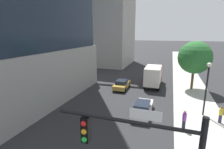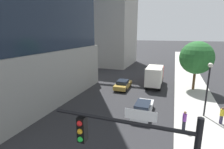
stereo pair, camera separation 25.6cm
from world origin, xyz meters
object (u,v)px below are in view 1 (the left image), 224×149
at_px(construction_building, 107,17).
at_px(car_white, 143,108).
at_px(box_truck, 153,75).
at_px(pedestrian_purple_shirt, 184,120).
at_px(pedestrian_yellow_shirt, 221,114).
at_px(car_gold, 122,84).
at_px(street_lamp, 207,81).
at_px(street_tree, 195,58).

distance_m(construction_building, car_white, 33.42).
relative_size(construction_building, box_truck, 4.99).
bearing_deg(construction_building, pedestrian_purple_shirt, -58.93).
distance_m(construction_building, pedestrian_yellow_shirt, 36.70).
relative_size(car_white, car_gold, 1.12).
relative_size(street_lamp, pedestrian_yellow_shirt, 3.34).
distance_m(street_tree, pedestrian_yellow_shirt, 11.04).
height_order(street_lamp, car_gold, street_lamp).
height_order(street_lamp, pedestrian_yellow_shirt, street_lamp).
height_order(box_truck, pedestrian_yellow_shirt, box_truck).
height_order(car_gold, pedestrian_purple_shirt, pedestrian_purple_shirt).
bearing_deg(box_truck, construction_building, 129.32).
xyz_separation_m(street_lamp, pedestrian_yellow_shirt, (1.24, -1.26, -2.78)).
bearing_deg(car_white, box_truck, 90.00).
height_order(street_lamp, pedestrian_purple_shirt, street_lamp).
bearing_deg(street_lamp, car_gold, 149.98).
relative_size(box_truck, pedestrian_yellow_shirt, 3.98).
height_order(street_tree, pedestrian_purple_shirt, street_tree).
height_order(construction_building, box_truck, construction_building).
xyz_separation_m(box_truck, pedestrian_yellow_shirt, (7.20, -10.30, -0.87)).
relative_size(street_tree, car_white, 1.51).
height_order(construction_building, street_tree, construction_building).
relative_size(street_lamp, car_gold, 1.30).
bearing_deg(construction_building, street_lamp, -52.61).
distance_m(street_lamp, street_tree, 9.03).
xyz_separation_m(box_truck, pedestrian_purple_shirt, (3.89, -12.66, -0.80)).
bearing_deg(box_truck, street_tree, -0.88).
bearing_deg(street_lamp, box_truck, 123.40).
bearing_deg(pedestrian_purple_shirt, car_gold, 130.75).
distance_m(street_lamp, car_gold, 12.33).
distance_m(street_tree, pedestrian_purple_shirt, 13.28).
xyz_separation_m(construction_building, pedestrian_purple_shirt, (18.04, -29.94, -11.35)).
bearing_deg(car_white, car_gold, 120.03).
bearing_deg(pedestrian_purple_shirt, street_tree, 81.78).
height_order(construction_building, street_lamp, construction_building).
relative_size(street_tree, pedestrian_purple_shirt, 4.04).
bearing_deg(pedestrian_yellow_shirt, pedestrian_purple_shirt, -144.48).
bearing_deg(construction_building, pedestrian_yellow_shirt, -52.25).
xyz_separation_m(pedestrian_purple_shirt, pedestrian_yellow_shirt, (3.31, 2.36, -0.08)).
bearing_deg(pedestrian_yellow_shirt, street_lamp, 134.47).
xyz_separation_m(construction_building, car_gold, (9.77, -20.34, -11.70)).
height_order(street_lamp, street_tree, street_tree).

